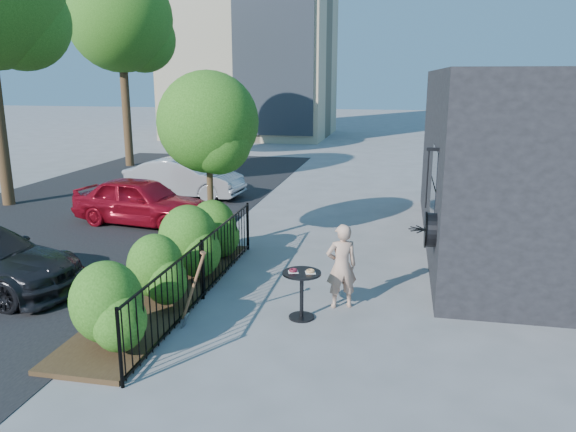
% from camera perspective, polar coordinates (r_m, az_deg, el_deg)
% --- Properties ---
extents(ground, '(120.00, 120.00, 0.00)m').
position_cam_1_polar(ground, '(9.84, -0.24, -9.08)').
color(ground, gray).
rests_on(ground, ground).
extents(shop_building, '(6.22, 9.00, 4.00)m').
position_cam_1_polar(shop_building, '(13.97, 26.65, 4.88)').
color(shop_building, black).
rests_on(shop_building, ground).
extents(fence, '(0.05, 6.05, 1.10)m').
position_cam_1_polar(fence, '(10.03, -8.70, -5.36)').
color(fence, black).
rests_on(fence, ground).
extents(planting_bed, '(1.30, 6.00, 0.08)m').
position_cam_1_polar(planting_bed, '(10.46, -12.23, -7.73)').
color(planting_bed, '#382616').
rests_on(planting_bed, ground).
extents(shrubs, '(1.10, 5.60, 1.24)m').
position_cam_1_polar(shrubs, '(10.29, -11.69, -4.17)').
color(shrubs, '#225212').
rests_on(shrubs, ground).
extents(patio_tree, '(2.20, 2.20, 3.94)m').
position_cam_1_polar(patio_tree, '(12.36, -7.90, 8.79)').
color(patio_tree, '#3F2B19').
rests_on(patio_tree, ground).
extents(street, '(9.00, 30.00, 0.01)m').
position_cam_1_polar(street, '(15.29, -24.34, -1.87)').
color(street, black).
rests_on(street, ground).
extents(street_tree_far, '(4.40, 4.40, 8.28)m').
position_cam_1_polar(street_tree_far, '(25.76, -16.56, 18.04)').
color(street_tree_far, '#3F2B19').
rests_on(street_tree_far, ground).
extents(cafe_table, '(0.63, 0.63, 0.85)m').
position_cam_1_polar(cafe_table, '(9.16, 1.40, -7.18)').
color(cafe_table, black).
rests_on(cafe_table, ground).
extents(woman, '(0.63, 0.52, 1.47)m').
position_cam_1_polar(woman, '(9.58, 5.46, -5.09)').
color(woman, tan).
rests_on(woman, ground).
extents(shovel, '(0.45, 0.17, 1.30)m').
position_cam_1_polar(shovel, '(8.94, -9.75, -7.78)').
color(shovel, brown).
rests_on(shovel, ground).
extents(car_red, '(3.92, 2.08, 1.27)m').
position_cam_1_polar(car_red, '(15.43, -14.67, 1.49)').
color(car_red, maroon).
rests_on(car_red, ground).
extents(car_silver, '(3.96, 1.67, 1.27)m').
position_cam_1_polar(car_silver, '(18.66, -10.46, 3.82)').
color(car_silver, '#A5A5AA').
rests_on(car_silver, ground).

